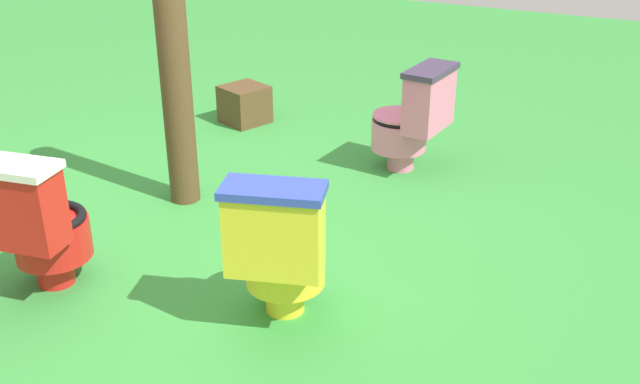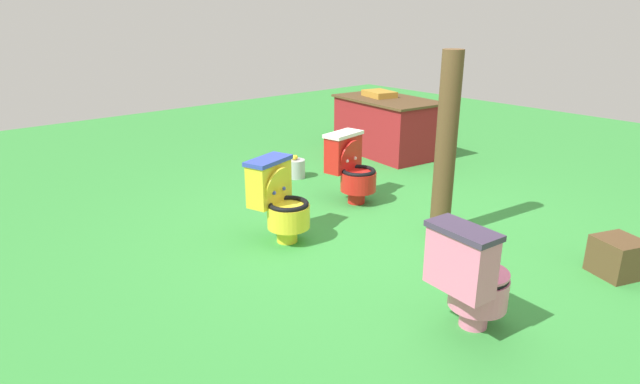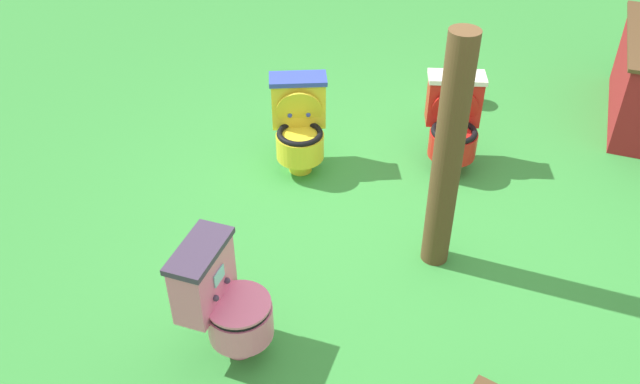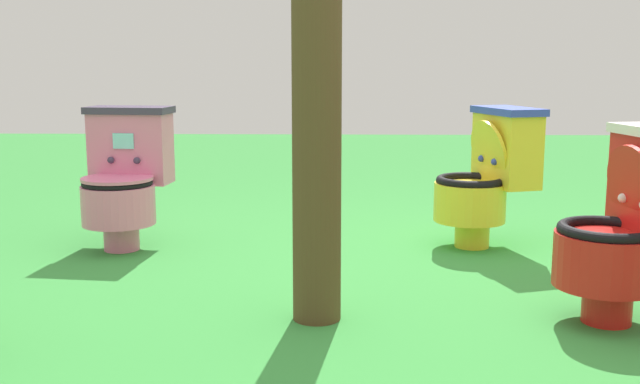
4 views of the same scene
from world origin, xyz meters
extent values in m
plane|color=green|center=(0.00, 0.00, 0.00)|extent=(14.00, 14.00, 0.00)
cylinder|color=yellow|center=(-0.39, -0.81, 0.07)|extent=(0.22, 0.22, 0.14)
cylinder|color=yellow|center=(-0.37, -0.81, 0.24)|extent=(0.46, 0.46, 0.20)
torus|color=black|center=(-0.37, -0.81, 0.35)|extent=(0.44, 0.44, 0.04)
cylinder|color=#3347B2|center=(-0.37, -0.81, 0.30)|extent=(0.30, 0.30, 0.01)
cube|color=yellow|center=(-0.56, -0.87, 0.51)|extent=(0.30, 0.45, 0.37)
cube|color=#3347B2|center=(-0.56, -0.87, 0.71)|extent=(0.33, 0.48, 0.04)
cube|color=#8CE0E5|center=(-0.46, -0.84, 0.56)|extent=(0.04, 0.11, 0.08)
cylinder|color=yellow|center=(-0.46, -0.84, 0.49)|extent=(0.19, 0.36, 0.35)
sphere|color=#3347B2|center=(-0.48, -0.77, 0.46)|extent=(0.04, 0.04, 0.04)
sphere|color=#3347B2|center=(-0.44, -0.90, 0.46)|extent=(0.04, 0.04, 0.04)
cylinder|color=red|center=(-0.69, 0.33, 0.07)|extent=(0.21, 0.21, 0.14)
cylinder|color=red|center=(-0.67, 0.33, 0.24)|extent=(0.43, 0.43, 0.20)
torus|color=black|center=(-0.67, 0.33, 0.35)|extent=(0.41, 0.41, 0.04)
cylinder|color=white|center=(-0.67, 0.33, 0.30)|extent=(0.28, 0.28, 0.01)
cube|color=red|center=(-0.86, 0.30, 0.51)|extent=(0.26, 0.44, 0.37)
cube|color=white|center=(-0.86, 0.30, 0.71)|extent=(0.29, 0.46, 0.04)
cube|color=#8CE0E5|center=(-0.76, 0.32, 0.56)|extent=(0.03, 0.11, 0.08)
cylinder|color=red|center=(-0.76, 0.32, 0.49)|extent=(0.15, 0.36, 0.35)
sphere|color=white|center=(-0.77, 0.39, 0.46)|extent=(0.04, 0.04, 0.04)
sphere|color=white|center=(-0.75, 0.25, 0.46)|extent=(0.04, 0.04, 0.04)
cylinder|color=pink|center=(1.43, -0.70, 0.07)|extent=(0.20, 0.20, 0.14)
cylinder|color=pink|center=(1.43, -0.68, 0.24)|extent=(0.41, 0.41, 0.20)
torus|color=black|center=(1.43, -0.68, 0.35)|extent=(0.39, 0.39, 0.04)
cylinder|color=#3F334C|center=(1.43, -0.68, 0.30)|extent=(0.26, 0.26, 0.01)
cube|color=pink|center=(1.41, -0.88, 0.51)|extent=(0.43, 0.23, 0.37)
cube|color=#3F334C|center=(1.41, -0.88, 0.71)|extent=(0.45, 0.26, 0.04)
cube|color=#8CE0E5|center=(1.42, -0.78, 0.56)|extent=(0.11, 0.02, 0.08)
cylinder|color=pink|center=(1.43, -0.68, 0.37)|extent=(0.39, 0.39, 0.02)
sphere|color=#3F334C|center=(1.36, -0.77, 0.46)|extent=(0.04, 0.04, 0.04)
sphere|color=#3F334C|center=(1.49, -0.78, 0.46)|extent=(0.04, 0.04, 0.04)
cube|color=maroon|center=(-1.84, 2.05, 0.37)|extent=(1.48, 0.95, 0.74)
cube|color=brown|center=(-1.84, 2.05, 0.76)|extent=(1.55, 1.02, 0.03)
cube|color=#B7842D|center=(-2.03, 2.07, 0.81)|extent=(0.50, 0.41, 0.08)
cylinder|color=brown|center=(0.39, 0.32, 0.81)|extent=(0.18, 0.18, 1.62)
cube|color=brown|center=(1.74, 0.72, 0.15)|extent=(0.41, 0.40, 0.29)
cylinder|color=#B7B7BF|center=(-1.79, 0.39, 0.11)|extent=(0.22, 0.22, 0.22)
ellipsoid|color=yellow|center=(-1.82, 0.38, 0.25)|extent=(0.07, 0.05, 0.05)
ellipsoid|color=yellow|center=(-1.80, 0.40, 0.25)|extent=(0.07, 0.05, 0.05)
ellipsoid|color=yellow|center=(-1.79, 0.37, 0.25)|extent=(0.07, 0.05, 0.05)
camera|label=1|loc=(-2.93, -2.26, 2.00)|focal=41.56mm
camera|label=2|loc=(3.02, -3.37, 1.94)|focal=29.73mm
camera|label=3|loc=(3.82, 0.35, 3.08)|focal=37.76mm
camera|label=4|loc=(0.30, 2.99, 0.95)|focal=41.60mm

